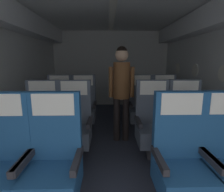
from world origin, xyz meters
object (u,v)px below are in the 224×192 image
seat_c_right_aisle (164,107)px  seat_c_right_window (141,108)px  seat_a_left_window (1,165)px  seat_a_right_window (181,163)px  seat_b_right_aisle (185,124)px  seat_c_left_aisle (84,108)px  seat_c_left_window (60,108)px  seat_b_right_window (153,125)px  seat_b_left_window (42,126)px  seat_b_left_aisle (74,126)px  seat_a_left_aisle (54,165)px  flight_attendant (121,84)px

seat_c_right_aisle → seat_c_right_window: size_ratio=1.00×
seat_a_left_window → seat_a_right_window: (1.62, 0.00, 0.00)m
seat_a_left_window → seat_c_right_aisle: same height
seat_b_right_aisle → seat_c_left_aisle: bearing=149.2°
seat_a_right_window → seat_c_left_window: bearing=130.0°
seat_a_left_window → seat_b_right_aisle: 2.31m
seat_b_right_window → seat_c_left_window: 1.88m
seat_b_right_window → seat_b_right_aisle: bearing=2.7°
seat_a_left_window → seat_c_left_aisle: size_ratio=1.00×
seat_b_left_window → seat_b_right_aisle: 2.08m
seat_b_left_aisle → seat_c_right_aisle: size_ratio=1.00×
seat_b_right_window → seat_c_left_window: (-1.61, 0.97, 0.00)m
seat_a_left_aisle → seat_c_left_aisle: (0.00, 1.95, 0.00)m
seat_b_right_aisle → seat_b_right_window: 0.49m
seat_a_left_window → seat_b_right_aisle: (2.09, 0.99, 0.00)m
seat_c_left_aisle → seat_c_right_aisle: (1.62, -0.00, 0.00)m
seat_b_right_window → seat_c_left_aisle: size_ratio=1.00×
seat_a_right_window → seat_c_left_aisle: same height
seat_b_right_aisle → seat_c_left_window: (-2.09, 0.95, 0.00)m
seat_b_left_window → seat_c_right_aisle: bearing=25.0°
seat_b_left_aisle → seat_b_right_window: size_ratio=1.00×
seat_c_right_aisle → seat_c_left_aisle: bearing=179.9°
seat_a_right_window → seat_c_right_aisle: 2.00m
seat_c_left_aisle → seat_b_left_window: bearing=-115.3°
seat_a_right_window → seat_a_left_aisle: bearing=179.8°
flight_attendant → seat_a_left_aisle: bearing=-109.9°
seat_b_left_window → seat_b_left_aisle: same height
seat_a_left_window → seat_a_left_aisle: bearing=0.6°
seat_c_left_window → seat_c_right_window: 1.61m
seat_a_left_window → flight_attendant: (1.18, 1.49, 0.53)m
seat_b_left_window → seat_c_left_aisle: (0.46, 0.97, 0.00)m
seat_c_right_window → seat_b_left_window: bearing=-149.1°
seat_a_right_window → flight_attendant: (-0.44, 1.49, 0.53)m
seat_c_left_window → seat_c_right_aisle: 2.09m
seat_a_left_window → seat_a_right_window: size_ratio=1.00×
seat_c_left_aisle → seat_a_left_aisle: bearing=-90.1°
seat_a_left_window → flight_attendant: 1.98m
seat_b_left_window → seat_c_right_window: bearing=30.9°
seat_a_left_window → seat_c_left_aisle: (0.47, 1.95, 0.00)m
seat_a_left_aisle → seat_c_left_window: (-0.47, 1.93, 0.00)m
seat_b_right_window → seat_c_right_window: size_ratio=1.00×
seat_b_right_window → seat_c_left_aisle: (-1.14, 0.99, 0.00)m
seat_c_left_window → flight_attendant: bearing=-20.5°
seat_c_left_window → seat_b_right_window: bearing=-31.2°
seat_b_left_window → seat_b_left_aisle: (0.46, -0.02, 0.00)m
seat_c_left_window → seat_b_left_window: bearing=-89.3°
seat_a_left_aisle → seat_b_left_aisle: same height
seat_b_left_window → seat_b_left_aisle: size_ratio=1.00×
seat_a_left_aisle → seat_c_right_aisle: same height
seat_a_left_aisle → seat_b_left_aisle: (0.01, 0.96, 0.00)m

